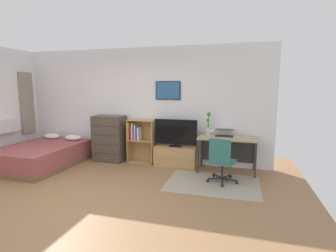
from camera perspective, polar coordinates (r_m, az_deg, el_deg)
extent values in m
plane|color=#936B44|center=(4.44, -17.97, -15.50)|extent=(7.20, 7.20, 0.00)
cube|color=white|center=(6.24, -6.10, 4.59)|extent=(6.12, 0.06, 2.70)
cube|color=black|center=(5.95, 0.00, 7.91)|extent=(0.59, 0.02, 0.42)
cube|color=#285B93|center=(5.94, -0.03, 7.90)|extent=(0.55, 0.01, 0.38)
cube|color=white|center=(7.05, -33.07, 4.53)|extent=(0.02, 1.03, 1.48)
cube|color=silver|center=(7.06, -33.15, 4.52)|extent=(0.01, 0.95, 1.40)
cube|color=gray|center=(7.50, -28.82, 4.48)|extent=(0.05, 0.40, 1.54)
cube|color=silver|center=(7.03, -32.22, 0.07)|extent=(0.20, 0.52, 0.30)
cube|color=#9E937F|center=(4.97, 9.90, -12.47)|extent=(1.70, 1.20, 0.01)
cube|color=brown|center=(6.64, -26.19, -7.41)|extent=(1.52, 1.99, 0.10)
cube|color=#9E4C4C|center=(6.58, -26.32, -5.44)|extent=(1.48, 1.95, 0.37)
ellipsoid|color=white|center=(7.28, -24.41, -2.07)|extent=(0.45, 0.29, 0.14)
ellipsoid|color=white|center=(6.87, -20.31, -2.43)|extent=(0.45, 0.29, 0.14)
cube|color=#4C4238|center=(6.40, -12.88, -2.68)|extent=(0.75, 0.42, 1.10)
cube|color=#493F35|center=(6.32, -13.69, -6.93)|extent=(0.71, 0.01, 0.20)
sphere|color=#A59E8C|center=(6.31, -13.76, -6.96)|extent=(0.03, 0.03, 0.03)
cube|color=#493F35|center=(6.27, -13.76, -5.00)|extent=(0.71, 0.01, 0.20)
sphere|color=#A59E8C|center=(6.25, -13.83, -5.03)|extent=(0.03, 0.03, 0.03)
cube|color=#493F35|center=(6.22, -13.83, -3.05)|extent=(0.71, 0.01, 0.20)
sphere|color=#A59E8C|center=(6.21, -13.91, -3.07)|extent=(0.03, 0.03, 0.03)
cube|color=#493F35|center=(6.18, -13.91, -1.06)|extent=(0.71, 0.01, 0.20)
sphere|color=#A59E8C|center=(6.17, -13.98, -1.08)|extent=(0.03, 0.03, 0.03)
cube|color=#493F35|center=(6.15, -13.98, 0.95)|extent=(0.71, 0.01, 0.20)
sphere|color=#A59E8C|center=(6.13, -14.05, 0.93)|extent=(0.03, 0.03, 0.03)
cube|color=tan|center=(6.24, -8.58, -3.21)|extent=(0.02, 0.30, 1.03)
cube|color=tan|center=(6.02, -3.18, -3.58)|extent=(0.02, 0.30, 1.03)
cube|color=tan|center=(6.25, -5.86, -7.92)|extent=(0.64, 0.30, 0.02)
cube|color=tan|center=(6.12, -5.93, -3.21)|extent=(0.60, 0.30, 0.02)
cube|color=tan|center=(6.04, -6.00, 1.28)|extent=(0.60, 0.30, 0.02)
cube|color=tan|center=(6.26, -5.44, -3.13)|extent=(0.64, 0.01, 1.03)
cube|color=gold|center=(6.16, -8.49, -1.12)|extent=(0.03, 0.22, 0.42)
cube|color=black|center=(6.15, -8.30, -1.71)|extent=(0.02, 0.19, 0.30)
cube|color=red|center=(6.12, -8.05, -1.60)|extent=(0.03, 0.18, 0.33)
cube|color=white|center=(6.13, -7.66, -1.23)|extent=(0.02, 0.23, 0.40)
cube|color=#8C388C|center=(6.13, -7.33, -1.74)|extent=(0.04, 0.23, 0.29)
cube|color=white|center=(6.09, -7.08, -1.51)|extent=(0.02, 0.20, 0.35)
cube|color=#1E519E|center=(6.08, -6.75, -1.67)|extent=(0.04, 0.19, 0.32)
cube|color=white|center=(6.08, -6.34, -1.70)|extent=(0.03, 0.23, 0.31)
cube|color=tan|center=(5.89, 1.71, -6.70)|extent=(0.94, 0.40, 0.45)
cube|color=tan|center=(5.70, 1.21, -7.22)|extent=(0.94, 0.01, 0.02)
cube|color=black|center=(5.81, 1.67, -4.49)|extent=(0.28, 0.16, 0.02)
cube|color=black|center=(5.81, 1.67, -4.16)|extent=(0.06, 0.04, 0.05)
cube|color=black|center=(5.75, 1.69, -1.32)|extent=(0.97, 0.02, 0.56)
cube|color=black|center=(5.74, 1.66, -1.34)|extent=(0.94, 0.01, 0.53)
cube|color=tan|center=(5.53, 13.02, -2.64)|extent=(1.20, 0.59, 0.03)
cube|color=#2D2D30|center=(5.41, 6.66, -6.75)|extent=(0.03, 0.03, 0.71)
cube|color=#2D2D30|center=(5.36, 18.89, -7.31)|extent=(0.03, 0.03, 0.71)
cube|color=#2D2D30|center=(5.92, 7.48, -5.42)|extent=(0.03, 0.03, 0.71)
cube|color=#2D2D30|center=(5.87, 18.63, -5.92)|extent=(0.03, 0.03, 0.71)
cube|color=#2D2D30|center=(5.88, 13.05, -5.32)|extent=(1.14, 0.02, 0.50)
cylinder|color=#232326|center=(5.04, 15.02, -12.12)|extent=(0.05, 0.05, 0.05)
cube|color=#232326|center=(5.06, 13.47, -11.50)|extent=(0.28, 0.09, 0.02)
cylinder|color=#232326|center=(5.32, 13.70, -10.92)|extent=(0.05, 0.05, 0.05)
cube|color=#232326|center=(5.20, 12.84, -10.89)|extent=(0.17, 0.25, 0.02)
cylinder|color=#232326|center=(5.32, 10.09, -10.82)|extent=(0.05, 0.05, 0.05)
cube|color=#232326|center=(5.20, 10.99, -10.85)|extent=(0.20, 0.23, 0.02)
cylinder|color=#232326|center=(5.03, 8.82, -11.96)|extent=(0.05, 0.05, 0.05)
cube|color=#232326|center=(5.05, 10.39, -11.42)|extent=(0.27, 0.13, 0.02)
cylinder|color=#232326|center=(4.84, 11.94, -12.86)|extent=(0.05, 0.05, 0.05)
cube|color=#232326|center=(4.96, 11.94, -11.84)|extent=(0.05, 0.28, 0.02)
cylinder|color=#232326|center=(5.04, 11.99, -9.53)|extent=(0.04, 0.04, 0.30)
cube|color=#2D6B66|center=(4.99, 12.05, -7.73)|extent=(0.53, 0.53, 0.03)
cube|color=#2D6B66|center=(4.74, 11.41, -5.56)|extent=(0.39, 0.13, 0.45)
cube|color=#B7B7BC|center=(5.58, 12.36, -2.28)|extent=(0.41, 0.29, 0.01)
cube|color=black|center=(5.58, 12.36, -2.22)|extent=(0.38, 0.26, 0.00)
cube|color=#B7B7BC|center=(5.73, 12.43, -0.69)|extent=(0.41, 0.27, 0.08)
cube|color=black|center=(5.72, 12.43, -0.68)|extent=(0.39, 0.25, 0.07)
ellipsoid|color=silver|center=(5.52, 15.29, -2.41)|extent=(0.06, 0.10, 0.03)
cylinder|color=silver|center=(5.72, 8.92, -1.19)|extent=(0.09, 0.09, 0.16)
cylinder|color=#3D8438|center=(5.69, 9.06, 0.60)|extent=(0.01, 0.01, 0.42)
sphere|color=#308B2C|center=(5.66, 9.11, 2.72)|extent=(0.07, 0.07, 0.07)
cylinder|color=#3D8438|center=(5.70, 8.99, 0.50)|extent=(0.01, 0.01, 0.40)
sphere|color=#308B2C|center=(5.67, 9.04, 2.51)|extent=(0.07, 0.07, 0.07)
cylinder|color=#3D8438|center=(5.70, 8.84, -0.11)|extent=(0.01, 0.01, 0.28)
sphere|color=#308B2C|center=(5.68, 8.87, 1.29)|extent=(0.07, 0.07, 0.07)
cylinder|color=#3D8438|center=(5.67, 9.00, 0.55)|extent=(0.01, 0.01, 0.42)
sphere|color=#308B2C|center=(5.64, 9.05, 2.66)|extent=(0.07, 0.07, 0.07)
cylinder|color=silver|center=(5.52, 9.68, -2.37)|extent=(0.06, 0.06, 0.01)
cylinder|color=silver|center=(5.51, 9.69, -1.83)|extent=(0.01, 0.01, 0.10)
cone|color=silver|center=(5.49, 9.71, -0.94)|extent=(0.07, 0.07, 0.07)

